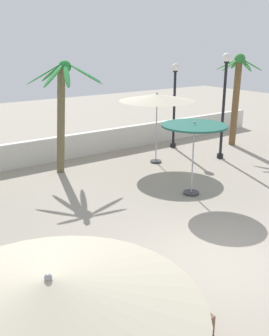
# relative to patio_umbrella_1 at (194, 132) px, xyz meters

# --- Properties ---
(ground_plane) EXTENTS (56.00, 56.00, 0.00)m
(ground_plane) POSITION_rel_patio_umbrella_1_xyz_m (-2.42, -3.50, -2.17)
(ground_plane) COLOR #9E9384
(boundary_wall) EXTENTS (25.20, 0.30, 1.04)m
(boundary_wall) POSITION_rel_patio_umbrella_1_xyz_m (-2.42, 6.35, -1.65)
(boundary_wall) COLOR silver
(boundary_wall) RESTS_ON ground_plane
(patio_umbrella_1) EXTENTS (2.13, 2.13, 2.50)m
(patio_umbrella_1) POSITION_rel_patio_umbrella_1_xyz_m (0.00, 0.00, 0.00)
(patio_umbrella_1) COLOR #333338
(patio_umbrella_1) RESTS_ON ground_plane
(patio_umbrella_2) EXTENTS (3.12, 3.12, 2.97)m
(patio_umbrella_2) POSITION_rel_patio_umbrella_1_xyz_m (1.34, 3.58, 0.58)
(patio_umbrella_2) COLOR #333338
(patio_umbrella_2) RESTS_ON ground_plane
(patio_umbrella_3) EXTENTS (3.17, 3.17, 2.80)m
(patio_umbrella_3) POSITION_rel_patio_umbrella_1_xyz_m (-7.58, -5.77, 0.38)
(patio_umbrella_3) COLOR #333338
(patio_umbrella_3) RESTS_ON ground_plane
(palm_tree_2) EXTENTS (2.17, 2.05, 4.41)m
(palm_tree_2) POSITION_rel_patio_umbrella_1_xyz_m (6.41, 3.71, 0.58)
(palm_tree_2) COLOR brown
(palm_tree_2) RESTS_ON ground_plane
(palm_tree_3) EXTENTS (2.83, 2.82, 4.29)m
(palm_tree_3) POSITION_rel_patio_umbrella_1_xyz_m (-2.29, 4.79, 0.61)
(palm_tree_3) COLOR brown
(palm_tree_3) RESTS_ON ground_plane
(lamp_post_0) EXTENTS (0.36, 0.36, 3.99)m
(lamp_post_0) POSITION_rel_patio_umbrella_1_xyz_m (3.63, 5.07, 0.25)
(lamp_post_0) COLOR black
(lamp_post_0) RESTS_ON ground_plane
(lamp_post_1) EXTENTS (0.38, 0.38, 4.50)m
(lamp_post_1) POSITION_rel_patio_umbrella_1_xyz_m (4.06, 2.41, 0.64)
(lamp_post_1) COLOR black
(lamp_post_1) RESTS_ON ground_plane
(lounge_chair_0) EXTENTS (1.88, 1.46, 0.83)m
(lounge_chair_0) POSITION_rel_patio_umbrella_1_xyz_m (-5.99, -2.26, -1.77)
(lounge_chair_0) COLOR #B7B7BC
(lounge_chair_0) RESTS_ON ground_plane
(planter) EXTENTS (0.70, 0.70, 0.85)m
(planter) POSITION_rel_patio_umbrella_1_xyz_m (-4.72, -4.79, -1.78)
(planter) COLOR brown
(planter) RESTS_ON ground_plane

